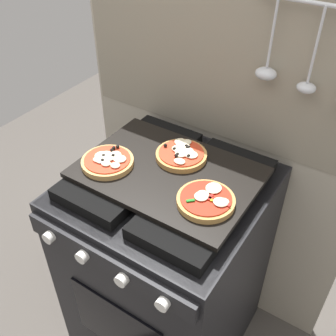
# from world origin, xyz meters

# --- Properties ---
(ground_plane) EXTENTS (4.00, 4.00, 0.00)m
(ground_plane) POSITION_xyz_m (0.00, 0.00, 0.00)
(ground_plane) COLOR #4C4742
(kitchen_backsplash) EXTENTS (1.10, 0.09, 1.55)m
(kitchen_backsplash) POSITION_xyz_m (0.00, 0.33, 0.79)
(kitchen_backsplash) COLOR #B2A893
(kitchen_backsplash) RESTS_ON ground_plane
(stove) EXTENTS (0.60, 0.64, 0.90)m
(stove) POSITION_xyz_m (-0.00, -0.00, 0.45)
(stove) COLOR black
(stove) RESTS_ON ground_plane
(baking_tray) EXTENTS (0.54, 0.38, 0.02)m
(baking_tray) POSITION_xyz_m (0.00, 0.00, 0.91)
(baking_tray) COLOR black
(baking_tray) RESTS_ON stove
(pizza_left) EXTENTS (0.16, 0.16, 0.03)m
(pizza_left) POSITION_xyz_m (-0.17, -0.08, 0.93)
(pizza_left) COLOR tan
(pizza_left) RESTS_ON baking_tray
(pizza_right) EXTENTS (0.16, 0.16, 0.03)m
(pizza_right) POSITION_xyz_m (0.17, -0.06, 0.93)
(pizza_right) COLOR tan
(pizza_right) RESTS_ON baking_tray
(pizza_center) EXTENTS (0.16, 0.16, 0.03)m
(pizza_center) POSITION_xyz_m (0.00, 0.08, 0.93)
(pizza_center) COLOR #C18947
(pizza_center) RESTS_ON baking_tray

